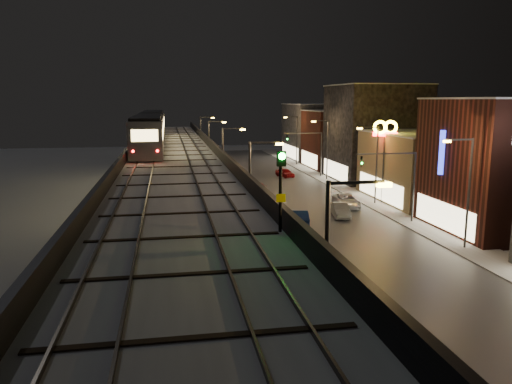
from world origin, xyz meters
TOP-DOWN VIEW (x-y plane):
  - ground at (0.00, 0.00)m, footprint 220.00×220.00m
  - road_surface at (7.50, 35.00)m, footprint 17.00×120.00m
  - sidewalk_right at (17.50, 35.00)m, footprint 4.00×120.00m
  - under_viaduct_pavement at (-6.00, 35.00)m, footprint 11.00×120.00m
  - elevated_viaduct at (-6.00, 31.84)m, footprint 9.00×100.00m
  - viaduct_trackbed at (-6.01, 31.97)m, footprint 8.40×100.00m
  - viaduct_parapet_streetside at (-1.65, 32.00)m, footprint 0.30×100.00m
  - viaduct_parapet_far at (-10.35, 32.00)m, footprint 0.30×100.00m
  - building_b at (23.99, 18.00)m, footprint 12.20×12.20m
  - building_c at (23.99, 32.00)m, footprint 12.20×15.20m
  - building_d at (23.99, 48.00)m, footprint 12.20×13.20m
  - building_e at (23.99, 62.00)m, footprint 12.20×12.20m
  - building_f at (23.99, 76.00)m, footprint 12.20×16.20m
  - streetlight_left_0 at (-0.43, -5.00)m, footprint 2.57×0.28m
  - streetlight_left_1 at (-0.43, 13.00)m, footprint 2.57×0.28m
  - streetlight_right_1 at (16.73, 13.00)m, footprint 2.56×0.28m
  - streetlight_left_2 at (-0.43, 31.00)m, footprint 2.57×0.28m
  - streetlight_right_2 at (16.73, 31.00)m, footprint 2.56×0.28m
  - streetlight_left_3 at (-0.43, 49.00)m, footprint 2.57×0.28m
  - streetlight_right_3 at (16.73, 49.00)m, footprint 2.56×0.28m
  - streetlight_left_4 at (-0.43, 67.00)m, footprint 2.57×0.28m
  - streetlight_right_4 at (16.73, 67.00)m, footprint 2.56×0.28m
  - traffic_light_rig_a at (15.84, 22.00)m, footprint 6.10×0.34m
  - traffic_light_rig_b at (15.84, 52.00)m, footprint 6.10×0.34m
  - subway_train at (-8.50, 41.27)m, footprint 3.11×38.23m
  - rail_signal at (-2.10, -3.23)m, footprint 0.39×0.45m
  - car_taxi at (1.51, 6.32)m, footprint 1.86×3.93m
  - car_near_white at (5.62, 22.69)m, footprint 2.33×4.87m
  - car_mid_silver at (1.35, 29.96)m, footprint 2.60×5.20m
  - car_mid_dark at (4.92, 40.53)m, footprint 1.89×4.46m
  - car_far_white at (3.78, 78.40)m, footprint 2.56×4.70m
  - car_onc_silver at (10.74, 25.34)m, footprint 2.15×4.51m
  - car_onc_dark at (13.08, 29.79)m, footprint 2.94×5.45m
  - car_onc_red at (11.38, 52.66)m, footprint 2.68×4.34m
  - sign_mcdonalds at (18.00, 31.30)m, footprint 2.86×0.81m
  - sign_carwash at (18.50, 18.61)m, footprint 1.79×0.35m

SIDE VIEW (x-z plane):
  - ground at x=0.00m, z-range 0.00..0.00m
  - road_surface at x=7.50m, z-range 0.00..0.06m
  - under_viaduct_pavement at x=-6.00m, z-range 0.00..0.06m
  - sidewalk_right at x=17.50m, z-range 0.00..0.14m
  - car_mid_dark at x=4.92m, z-range 0.00..1.28m
  - car_taxi at x=1.51m, z-range 0.00..1.30m
  - car_onc_red at x=11.38m, z-range 0.00..1.38m
  - car_mid_silver at x=1.35m, z-range 0.00..1.41m
  - car_onc_silver at x=10.74m, z-range 0.00..1.43m
  - car_onc_dark at x=13.08m, z-range 0.00..1.45m
  - car_far_white at x=3.78m, z-range 0.00..1.52m
  - car_near_white at x=5.62m, z-range 0.00..1.54m
  - building_c at x=23.99m, z-range 0.00..8.16m
  - traffic_light_rig_a at x=15.84m, z-range 1.00..8.00m
  - traffic_light_rig_b at x=15.84m, z-range 1.00..8.00m
  - building_e at x=23.99m, z-range 0.00..10.16m
  - streetlight_left_0 at x=-0.43m, z-range 0.74..9.74m
  - streetlight_left_1 at x=-0.43m, z-range 0.74..9.74m
  - streetlight_right_1 at x=16.73m, z-range 0.74..9.74m
  - streetlight_left_2 at x=-0.43m, z-range 0.74..9.74m
  - streetlight_right_2 at x=16.73m, z-range 0.74..9.74m
  - streetlight_left_3 at x=-0.43m, z-range 0.74..9.74m
  - streetlight_right_3 at x=16.73m, z-range 0.74..9.74m
  - streetlight_left_4 at x=-0.43m, z-range 0.74..9.74m
  - streetlight_right_4 at x=16.73m, z-range 0.74..9.74m
  - building_f at x=23.99m, z-range 0.00..11.16m
  - elevated_viaduct at x=-6.00m, z-range 2.47..8.77m
  - building_b at x=23.99m, z-range 0.00..12.16m
  - viaduct_trackbed at x=-6.01m, z-range 6.23..6.55m
  - sign_carwash at x=18.50m, z-range 1.96..11.22m
  - viaduct_parapet_streetside at x=-1.65m, z-range 6.30..7.40m
  - viaduct_parapet_far at x=-10.35m, z-range 6.30..7.40m
  - building_d at x=23.99m, z-range 0.00..14.16m
  - sign_mcdonalds at x=18.00m, z-range 2.97..12.62m
  - subway_train at x=-8.50m, z-range 6.61..10.33m
  - rail_signal at x=-2.10m, z-range 7.32..10.65m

